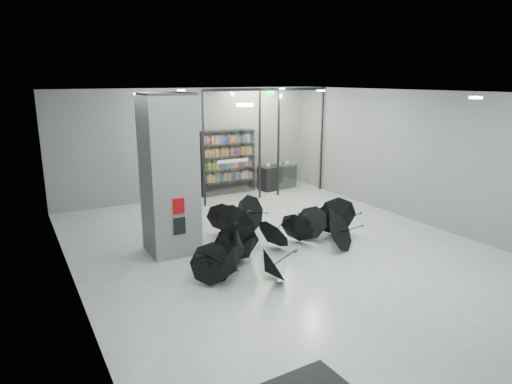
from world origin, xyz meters
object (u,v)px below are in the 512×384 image
bookshelf (227,162)px  shop_counter (277,177)px  umbrella_cluster (266,239)px  column (169,175)px

bookshelf → shop_counter: size_ratio=1.55×
shop_counter → umbrella_cluster: bearing=-132.8°
column → bookshelf: bearing=50.9°
shop_counter → umbrella_cluster: 6.83m
shop_counter → umbrella_cluster: (-3.84, -5.65, -0.16)m
bookshelf → shop_counter: bearing=-9.2°
column → shop_counter: column is taller
bookshelf → column: bearing=-129.9°
bookshelf → shop_counter: 2.23m
bookshelf → umbrella_cluster: bookshelf is taller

